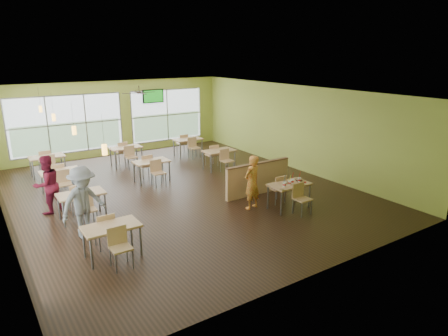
{
  "coord_description": "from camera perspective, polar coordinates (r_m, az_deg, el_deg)",
  "views": [
    {
      "loc": [
        -5.55,
        -11.01,
        4.39
      ],
      "look_at": [
        0.89,
        -1.27,
        0.97
      ],
      "focal_mm": 32.0,
      "sensor_mm": 36.0,
      "label": 1
    }
  ],
  "objects": [
    {
      "name": "room",
      "position": [
        12.64,
        -6.58,
        3.45
      ],
      "size": [
        12.0,
        12.04,
        3.2
      ],
      "color": "black",
      "rests_on": "ground"
    },
    {
      "name": "window_bays",
      "position": [
        14.67,
        -21.44,
        3.73
      ],
      "size": [
        9.24,
        10.24,
        2.38
      ],
      "color": "white",
      "rests_on": "room"
    },
    {
      "name": "main_table",
      "position": [
        11.63,
        9.3,
        -2.77
      ],
      "size": [
        1.22,
        1.52,
        0.87
      ],
      "color": "tan",
      "rests_on": "floor"
    },
    {
      "name": "half_wall_divider",
      "position": [
        12.7,
        4.87,
        -1.47
      ],
      "size": [
        2.4,
        0.14,
        1.04
      ],
      "color": "tan",
      "rests_on": "floor"
    },
    {
      "name": "dining_tables",
      "position": [
        14.01,
        -13.49,
        0.29
      ],
      "size": [
        6.92,
        8.72,
        0.87
      ],
      "color": "tan",
      "rests_on": "floor"
    },
    {
      "name": "pendant_lights",
      "position": [
        12.07,
        -21.94,
        5.91
      ],
      "size": [
        0.11,
        7.31,
        0.86
      ],
      "color": "#2D2119",
      "rests_on": "ceiling"
    },
    {
      "name": "ceiling_fan",
      "position": [
        15.14,
        -12.03,
        10.5
      ],
      "size": [
        1.25,
        1.25,
        0.29
      ],
      "color": "#2D2119",
      "rests_on": "ceiling"
    },
    {
      "name": "tv_backwall",
      "position": [
        18.53,
        -10.09,
        10.07
      ],
      "size": [
        1.0,
        0.07,
        0.6
      ],
      "color": "black",
      "rests_on": "wall_back"
    },
    {
      "name": "man_plaid",
      "position": [
        11.45,
        4.02,
        -2.05
      ],
      "size": [
        0.65,
        0.51,
        1.58
      ],
      "primitive_type": "imported",
      "rotation": [
        0.0,
        0.0,
        3.38
      ],
      "color": "#D54317",
      "rests_on": "floor"
    },
    {
      "name": "patron_maroon",
      "position": [
        12.14,
        -23.96,
        -2.19
      ],
      "size": [
        1.0,
        0.91,
        1.66
      ],
      "primitive_type": "imported",
      "rotation": [
        0.0,
        0.0,
        3.56
      ],
      "color": "maroon",
      "rests_on": "floor"
    },
    {
      "name": "patron_grey",
      "position": [
        10.22,
        -19.46,
        -4.65
      ],
      "size": [
        1.31,
        0.98,
        1.8
      ],
      "primitive_type": "imported",
      "rotation": [
        0.0,
        0.0,
        0.3
      ],
      "color": "slate",
      "rests_on": "floor"
    },
    {
      "name": "cup_blue",
      "position": [
        11.27,
        8.63,
        -2.32
      ],
      "size": [
        0.1,
        0.1,
        0.38
      ],
      "color": "white",
      "rests_on": "main_table"
    },
    {
      "name": "cup_yellow",
      "position": [
        11.47,
        9.39,
        -2.08
      ],
      "size": [
        0.09,
        0.09,
        0.31
      ],
      "color": "white",
      "rests_on": "main_table"
    },
    {
      "name": "cup_red_near",
      "position": [
        11.57,
        9.74,
        -1.87
      ],
      "size": [
        0.1,
        0.1,
        0.37
      ],
      "color": "white",
      "rests_on": "main_table"
    },
    {
      "name": "cup_red_far",
      "position": [
        11.75,
        10.71,
        -1.67
      ],
      "size": [
        0.1,
        0.1,
        0.35
      ],
      "color": "white",
      "rests_on": "main_table"
    },
    {
      "name": "food_basket",
      "position": [
        11.89,
        10.66,
        -1.65
      ],
      "size": [
        0.24,
        0.24,
        0.05
      ],
      "color": "black",
      "rests_on": "main_table"
    },
    {
      "name": "ketchup_cup",
      "position": [
        11.75,
        11.52,
        -2.0
      ],
      "size": [
        0.07,
        0.07,
        0.03
      ],
      "primitive_type": "cylinder",
      "color": "red",
      "rests_on": "main_table"
    },
    {
      "name": "wrapper_left",
      "position": [
        11.03,
        8.29,
        -3.05
      ],
      "size": [
        0.16,
        0.15,
        0.03
      ],
      "primitive_type": "ellipsoid",
      "rotation": [
        0.0,
        0.0,
        -0.2
      ],
      "color": "olive",
      "rests_on": "main_table"
    },
    {
      "name": "wrapper_mid",
      "position": [
        11.62,
        9.05,
        -2.01
      ],
      "size": [
        0.23,
        0.21,
        0.05
      ],
      "primitive_type": "ellipsoid",
      "rotation": [
        0.0,
        0.0,
        -0.08
      ],
      "color": "olive",
      "rests_on": "main_table"
    },
    {
      "name": "wrapper_right",
      "position": [
        11.62,
        10.8,
        -2.15
      ],
      "size": [
        0.18,
        0.17,
        0.04
      ],
      "primitive_type": "ellipsoid",
      "rotation": [
        0.0,
        0.0,
        0.23
      ],
      "color": "olive",
      "rests_on": "main_table"
    }
  ]
}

